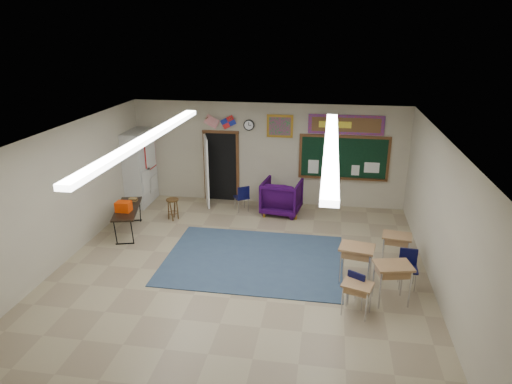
% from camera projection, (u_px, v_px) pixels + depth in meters
% --- Properties ---
extents(floor, '(9.00, 9.00, 0.00)m').
position_uv_depth(floor, '(238.00, 277.00, 9.71)').
color(floor, gray).
rests_on(floor, ground).
extents(back_wall, '(8.00, 0.04, 3.00)m').
position_uv_depth(back_wall, '(268.00, 154.00, 13.38)').
color(back_wall, '#ADA78D').
rests_on(back_wall, floor).
extents(front_wall, '(8.00, 0.04, 3.00)m').
position_uv_depth(front_wall, '(156.00, 365.00, 5.03)').
color(front_wall, '#ADA78D').
rests_on(front_wall, floor).
extents(left_wall, '(0.04, 9.00, 3.00)m').
position_uv_depth(left_wall, '(55.00, 200.00, 9.81)').
color(left_wall, '#ADA78D').
rests_on(left_wall, floor).
extents(right_wall, '(0.04, 9.00, 3.00)m').
position_uv_depth(right_wall, '(445.00, 225.00, 8.60)').
color(right_wall, '#ADA78D').
rests_on(right_wall, floor).
extents(ceiling, '(8.00, 9.00, 0.04)m').
position_uv_depth(ceiling, '(236.00, 139.00, 8.69)').
color(ceiling, silver).
rests_on(ceiling, back_wall).
extents(area_rug, '(4.00, 3.00, 0.02)m').
position_uv_depth(area_rug, '(254.00, 259.00, 10.42)').
color(area_rug, '#2E4358').
rests_on(area_rug, floor).
extents(fluorescent_strips, '(3.86, 6.00, 0.10)m').
position_uv_depth(fluorescent_strips, '(236.00, 142.00, 8.71)').
color(fluorescent_strips, white).
rests_on(fluorescent_strips, ceiling).
extents(doorway, '(1.10, 0.89, 2.16)m').
position_uv_depth(doorway, '(217.00, 168.00, 13.62)').
color(doorway, black).
rests_on(doorway, back_wall).
extents(chalkboard, '(2.55, 0.14, 1.30)m').
position_uv_depth(chalkboard, '(344.00, 159.00, 13.02)').
color(chalkboard, '#533017').
rests_on(chalkboard, back_wall).
extents(bulletin_board, '(2.10, 0.05, 0.55)m').
position_uv_depth(bulletin_board, '(346.00, 125.00, 12.69)').
color(bulletin_board, red).
rests_on(bulletin_board, back_wall).
extents(framed_art_print, '(0.75, 0.05, 0.65)m').
position_uv_depth(framed_art_print, '(280.00, 126.00, 13.00)').
color(framed_art_print, '#9F701E').
rests_on(framed_art_print, back_wall).
extents(wall_clock, '(0.32, 0.05, 0.32)m').
position_uv_depth(wall_clock, '(249.00, 125.00, 13.14)').
color(wall_clock, black).
rests_on(wall_clock, back_wall).
extents(wall_flags, '(1.16, 0.06, 0.70)m').
position_uv_depth(wall_flags, '(220.00, 120.00, 13.20)').
color(wall_flags, red).
rests_on(wall_flags, back_wall).
extents(storage_cabinet, '(0.59, 1.25, 2.20)m').
position_uv_depth(storage_cabinet, '(140.00, 168.00, 13.47)').
color(storage_cabinet, '#B6B6B1').
rests_on(storage_cabinet, floor).
extents(wingback_armchair, '(1.17, 1.20, 0.97)m').
position_uv_depth(wingback_armchair, '(282.00, 197.00, 12.91)').
color(wingback_armchair, '#20042F').
rests_on(wingback_armchair, floor).
extents(student_chair_reading, '(0.54, 0.54, 0.78)m').
position_uv_depth(student_chair_reading, '(241.00, 198.00, 13.10)').
color(student_chair_reading, black).
rests_on(student_chair_reading, floor).
extents(student_chair_desk_a, '(0.52, 0.52, 0.77)m').
position_uv_depth(student_chair_desk_a, '(359.00, 287.00, 8.61)').
color(student_chair_desk_a, black).
rests_on(student_chair_desk_a, floor).
extents(student_chair_desk_b, '(0.42, 0.42, 0.79)m').
position_uv_depth(student_chair_desk_b, '(408.00, 270.00, 9.21)').
color(student_chair_desk_b, black).
rests_on(student_chair_desk_b, floor).
extents(student_desk_front_left, '(0.77, 0.63, 0.83)m').
position_uv_depth(student_desk_front_left, '(356.00, 262.00, 9.35)').
color(student_desk_front_left, '#986B46').
rests_on(student_desk_front_left, floor).
extents(student_desk_front_right, '(0.68, 0.55, 0.74)m').
position_uv_depth(student_desk_front_right, '(396.00, 248.00, 10.06)').
color(student_desk_front_right, '#986B46').
rests_on(student_desk_front_right, floor).
extents(student_desk_back_left, '(0.63, 0.54, 0.64)m').
position_uv_depth(student_desk_back_left, '(357.00, 297.00, 8.34)').
color(student_desk_back_left, '#986B46').
rests_on(student_desk_back_left, floor).
extents(student_desk_back_right, '(0.77, 0.65, 0.81)m').
position_uv_depth(student_desk_back_right, '(392.00, 281.00, 8.67)').
color(student_desk_back_right, '#986B46').
rests_on(student_desk_back_right, floor).
extents(folding_table, '(0.95, 1.71, 0.92)m').
position_uv_depth(folding_table, '(128.00, 219.00, 11.71)').
color(folding_table, black).
rests_on(folding_table, floor).
extents(wooden_stool, '(0.34, 0.34, 0.60)m').
position_uv_depth(wooden_stool, '(173.00, 209.00, 12.52)').
color(wooden_stool, '#4A2F16').
rests_on(wooden_stool, floor).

